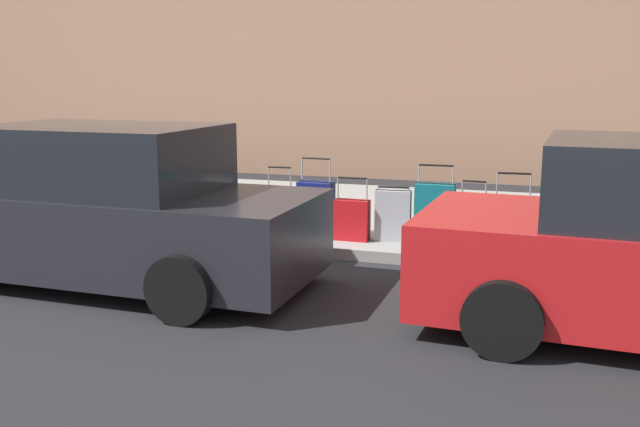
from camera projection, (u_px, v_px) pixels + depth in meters
The scene contains 16 objects.
ground_plane at pixel (218, 250), 8.94m from camera, with size 40.00×40.00×0.00m, color black.
sidewalk_curb at pixel (285, 210), 11.27m from camera, with size 18.00×5.00×0.14m, color gray.
suitcase_olive_0 at pixel (553, 230), 8.23m from camera, with size 0.38×0.27×0.79m.
suitcase_black_1 at pixel (512, 224), 8.28m from camera, with size 0.45×0.24×0.95m.
suitcase_maroon_2 at pixel (473, 224), 8.40m from camera, with size 0.35×0.24×0.84m.
suitcase_teal_3 at pixel (435, 214), 8.61m from camera, with size 0.49×0.24×1.01m.
suitcase_silver_4 at pixel (393, 216), 8.79m from camera, with size 0.45×0.21×0.71m.
suitcase_red_5 at pixel (352, 220), 8.84m from camera, with size 0.45×0.20×0.82m.
suitcase_navy_6 at pixel (316, 209), 9.03m from camera, with size 0.46×0.29×1.04m.
suitcase_olive_7 at pixel (280, 213), 9.10m from camera, with size 0.37×0.20×0.92m.
suitcase_black_8 at pixel (251, 210), 9.37m from camera, with size 0.44×0.23×0.63m.
suitcase_maroon_9 at pixel (217, 209), 9.53m from camera, with size 0.49×0.22×0.79m.
suitcase_teal_10 at pixel (183, 206), 9.63m from camera, with size 0.39×0.21×0.91m.
fire_hydrant at pixel (131, 194), 9.81m from camera, with size 0.39×0.21×0.82m.
bollard_post at pixel (97, 193), 9.80m from camera, with size 0.15×0.15×0.89m, color brown.
parked_car_charcoal_1 at pixel (104, 210), 7.44m from camera, with size 4.62×2.08×1.69m.
Camera 1 is at (-3.88, 7.88, 2.20)m, focal length 39.08 mm.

